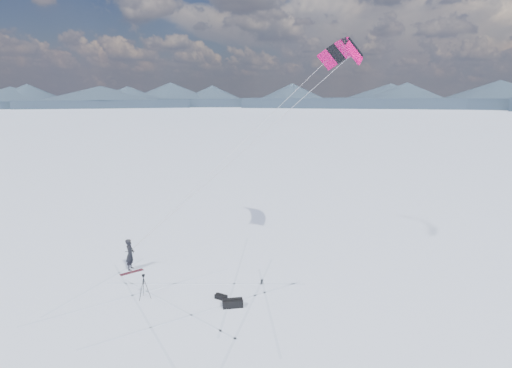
# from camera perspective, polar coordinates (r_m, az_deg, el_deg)

# --- Properties ---
(ground) EXTENTS (1800.00, 1800.00, 0.00)m
(ground) POSITION_cam_1_polar(r_m,az_deg,el_deg) (23.43, -12.79, -13.81)
(ground) COLOR white
(horizon_hills) EXTENTS (704.00, 705.94, 9.61)m
(horizon_hills) POSITION_cam_1_polar(r_m,az_deg,el_deg) (21.98, -13.27, -4.10)
(horizon_hills) COLOR black
(horizon_hills) RESTS_ON ground
(snow_tracks) EXTENTS (17.62, 14.39, 0.01)m
(snow_tracks) POSITION_cam_1_polar(r_m,az_deg,el_deg) (22.99, -14.72, -14.42)
(snow_tracks) COLOR #AFBFDA
(snow_tracks) RESTS_ON ground
(snowkiter) EXTENTS (0.47, 0.69, 1.85)m
(snowkiter) POSITION_cam_1_polar(r_m,az_deg,el_deg) (26.53, -16.33, -10.86)
(snowkiter) COLOR black
(snowkiter) RESTS_ON ground
(snowboard) EXTENTS (1.16, 1.12, 0.04)m
(snowboard) POSITION_cam_1_polar(r_m,az_deg,el_deg) (26.07, -16.25, -11.22)
(snowboard) COLOR maroon
(snowboard) RESTS_ON ground
(tripod) EXTENTS (0.54, 0.62, 1.29)m
(tripod) POSITION_cam_1_polar(r_m,az_deg,el_deg) (22.54, -14.74, -12.65)
(tripod) COLOR black
(tripod) RESTS_ON ground
(gear_bag_a) EXTENTS (1.06, 0.69, 0.43)m
(gear_bag_a) POSITION_cam_1_polar(r_m,az_deg,el_deg) (21.38, -3.12, -15.56)
(gear_bag_a) COLOR black
(gear_bag_a) RESTS_ON ground
(gear_bag_b) EXTENTS (0.67, 0.53, 0.28)m
(gear_bag_b) POSITION_cam_1_polar(r_m,az_deg,el_deg) (22.16, -4.68, -14.75)
(gear_bag_b) COLOR black
(gear_bag_b) RESTS_ON ground
(power_kite) EXTENTS (13.29, 5.35, 12.06)m
(power_kite) POSITION_cam_1_polar(r_m,az_deg,el_deg) (25.74, 11.50, 16.69)
(power_kite) COLOR #C50452
(power_kite) RESTS_ON ground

